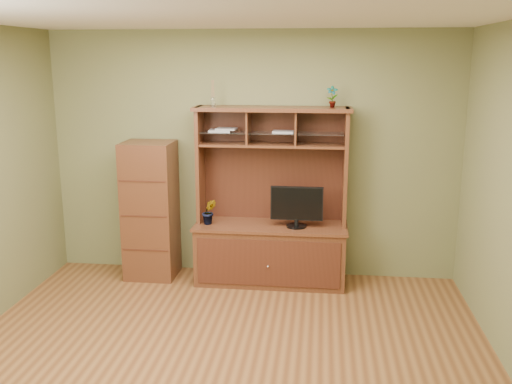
# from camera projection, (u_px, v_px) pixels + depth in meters

# --- Properties ---
(room) EXTENTS (4.54, 4.04, 2.74)m
(room) POSITION_uv_depth(u_px,v_px,m) (220.00, 199.00, 4.36)
(room) COLOR brown
(room) RESTS_ON ground
(media_hutch) EXTENTS (1.66, 0.61, 1.90)m
(media_hutch) POSITION_uv_depth(u_px,v_px,m) (271.00, 235.00, 6.19)
(media_hutch) COLOR #462614
(media_hutch) RESTS_ON room
(monitor) EXTENTS (0.55, 0.21, 0.44)m
(monitor) POSITION_uv_depth(u_px,v_px,m) (297.00, 206.00, 6.00)
(monitor) COLOR black
(monitor) RESTS_ON media_hutch
(orchid_plant) EXTENTS (0.18, 0.15, 0.28)m
(orchid_plant) POSITION_uv_depth(u_px,v_px,m) (209.00, 212.00, 6.12)
(orchid_plant) COLOR #28531C
(orchid_plant) RESTS_ON media_hutch
(top_plant) EXTENTS (0.12, 0.08, 0.22)m
(top_plant) POSITION_uv_depth(u_px,v_px,m) (332.00, 97.00, 5.85)
(top_plant) COLOR #326F27
(top_plant) RESTS_ON media_hutch
(reed_diffuser) EXTENTS (0.05, 0.05, 0.27)m
(reed_diffuser) POSITION_uv_depth(u_px,v_px,m) (213.00, 96.00, 5.99)
(reed_diffuser) COLOR silver
(reed_diffuser) RESTS_ON media_hutch
(magazines) EXTENTS (0.90, 0.18, 0.04)m
(magazines) POSITION_uv_depth(u_px,v_px,m) (242.00, 130.00, 6.04)
(magazines) COLOR #A3A3A8
(magazines) RESTS_ON media_hutch
(side_cabinet) EXTENTS (0.54, 0.49, 1.52)m
(side_cabinet) POSITION_uv_depth(u_px,v_px,m) (151.00, 210.00, 6.29)
(side_cabinet) COLOR #462614
(side_cabinet) RESTS_ON room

